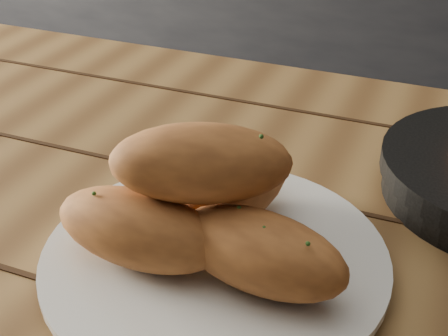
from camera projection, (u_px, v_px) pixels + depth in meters
table at (234, 326)px, 0.61m from camera, size 1.57×0.89×0.75m
plate at (215, 259)px, 0.54m from camera, size 0.30×0.30×0.02m
bread_rolls at (207, 208)px, 0.51m from camera, size 0.25×0.20×0.12m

